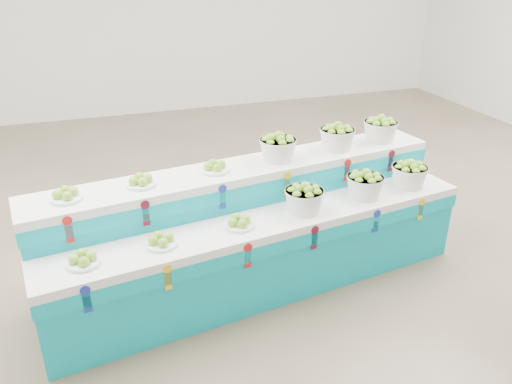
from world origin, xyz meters
TOP-DOWN VIEW (x-y plane):
  - ground at (0.00, 0.00)m, footprint 10.00×10.00m
  - display_stand at (-0.62, -0.66)m, footprint 3.82×1.47m
  - plate_lower_left at (-2.04, -1.09)m, footprint 0.27×0.27m
  - plate_lower_mid at (-1.48, -1.01)m, footprint 0.27×0.27m
  - plate_lower_right at (-0.86, -0.92)m, footprint 0.27×0.27m
  - basket_lower_left at (-0.26, -0.84)m, footprint 0.37×0.37m
  - basket_lower_mid at (0.36, -0.75)m, footprint 0.37×0.37m
  - basket_lower_right at (0.86, -0.68)m, footprint 0.37×0.37m
  - plate_upper_left at (-2.10, -0.63)m, footprint 0.27×0.27m
  - plate_upper_mid at (-1.55, -0.55)m, footprint 0.27×0.27m
  - plate_upper_right at (-0.92, -0.46)m, footprint 0.27×0.27m
  - basket_upper_left at (-0.32, -0.38)m, footprint 0.37×0.37m
  - basket_upper_mid at (0.30, -0.29)m, footprint 0.37×0.37m
  - basket_upper_right at (0.80, -0.22)m, footprint 0.37×0.37m

SIDE VIEW (x-z plane):
  - ground at x=0.00m, z-range 0.00..0.00m
  - display_stand at x=-0.62m, z-range 0.00..1.02m
  - plate_lower_left at x=-2.04m, z-range 0.72..0.82m
  - plate_lower_mid at x=-1.48m, z-range 0.72..0.82m
  - plate_lower_right at x=-0.86m, z-range 0.72..0.82m
  - basket_lower_left at x=-0.26m, z-range 0.72..0.96m
  - basket_lower_mid at x=0.36m, z-range 0.72..0.96m
  - basket_lower_right at x=0.86m, z-range 0.72..0.96m
  - plate_upper_left at x=-2.10m, z-range 1.02..1.12m
  - plate_upper_mid at x=-1.55m, z-range 1.02..1.12m
  - plate_upper_right at x=-0.92m, z-range 1.02..1.12m
  - basket_upper_left at x=-0.32m, z-range 1.02..1.26m
  - basket_upper_mid at x=0.30m, z-range 1.02..1.26m
  - basket_upper_right at x=0.80m, z-range 1.02..1.26m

